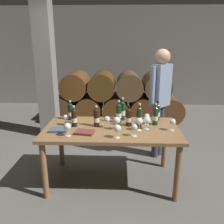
# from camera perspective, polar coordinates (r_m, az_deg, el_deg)

# --- Properties ---
(ground_plane) EXTENTS (14.00, 14.00, 0.00)m
(ground_plane) POSITION_cam_1_polar(r_m,az_deg,el_deg) (3.23, -0.13, -16.69)
(ground_plane) COLOR #66635E
(cellar_back_wall) EXTENTS (10.00, 0.24, 2.80)m
(cellar_back_wall) POSITION_cam_1_polar(r_m,az_deg,el_deg) (6.91, 1.23, 13.60)
(cellar_back_wall) COLOR gray
(cellar_back_wall) RESTS_ON ground_plane
(barrel_stack) EXTENTS (3.12, 0.90, 1.15)m
(barrel_stack) POSITION_cam_1_polar(r_m,az_deg,el_deg) (5.44, 0.92, 3.60)
(barrel_stack) COLOR brown
(barrel_stack) RESTS_ON ground_plane
(stone_pillar) EXTENTS (0.32, 0.32, 2.60)m
(stone_pillar) POSITION_cam_1_polar(r_m,az_deg,el_deg) (4.55, -16.20, 10.02)
(stone_pillar) COLOR gray
(stone_pillar) RESTS_ON ground_plane
(dining_table) EXTENTS (1.70, 0.90, 0.76)m
(dining_table) POSITION_cam_1_polar(r_m,az_deg,el_deg) (2.92, -0.14, -5.67)
(dining_table) COLOR olive
(dining_table) RESTS_ON ground_plane
(wine_bottle_0) EXTENTS (0.07, 0.07, 0.31)m
(wine_bottle_0) POSITION_cam_1_polar(r_m,az_deg,el_deg) (2.91, 6.86, -1.16)
(wine_bottle_0) COLOR #19381E
(wine_bottle_0) RESTS_ON dining_table
(wine_bottle_1) EXTENTS (0.07, 0.07, 0.28)m
(wine_bottle_1) POSITION_cam_1_polar(r_m,az_deg,el_deg) (3.21, -10.38, 0.16)
(wine_bottle_1) COLOR black
(wine_bottle_1) RESTS_ON dining_table
(wine_bottle_2) EXTENTS (0.07, 0.07, 0.28)m
(wine_bottle_2) POSITION_cam_1_polar(r_m,az_deg,el_deg) (3.20, 11.32, 0.07)
(wine_bottle_2) COLOR #19381E
(wine_bottle_2) RESTS_ON dining_table
(wine_bottle_3) EXTENTS (0.07, 0.07, 0.32)m
(wine_bottle_3) POSITION_cam_1_polar(r_m,az_deg,el_deg) (3.15, 2.67, 0.41)
(wine_bottle_3) COLOR #19381E
(wine_bottle_3) RESTS_ON dining_table
(wine_bottle_4) EXTENTS (0.07, 0.07, 0.29)m
(wine_bottle_4) POSITION_cam_1_polar(r_m,az_deg,el_deg) (3.02, 10.84, -0.86)
(wine_bottle_4) COLOR #19381E
(wine_bottle_4) RESTS_ON dining_table
(wine_bottle_5) EXTENTS (0.07, 0.07, 0.31)m
(wine_bottle_5) POSITION_cam_1_polar(r_m,az_deg,el_deg) (3.05, 1.70, -0.22)
(wine_bottle_5) COLOR #19381E
(wine_bottle_5) RESTS_ON dining_table
(wine_bottle_6) EXTENTS (0.07, 0.07, 0.27)m
(wine_bottle_6) POSITION_cam_1_polar(r_m,az_deg,el_deg) (2.92, 4.20, -1.28)
(wine_bottle_6) COLOR black
(wine_bottle_6) RESTS_ON dining_table
(wine_bottle_7) EXTENTS (0.07, 0.07, 0.28)m
(wine_bottle_7) POSITION_cam_1_polar(r_m,az_deg,el_deg) (2.94, -9.48, -1.34)
(wine_bottle_7) COLOR black
(wine_bottle_7) RESTS_ON dining_table
(wine_bottle_8) EXTENTS (0.07, 0.07, 0.27)m
(wine_bottle_8) POSITION_cam_1_polar(r_m,az_deg,el_deg) (2.91, -3.94, -1.34)
(wine_bottle_8) COLOR black
(wine_bottle_8) RESTS_ON dining_table
(wine_glass_0) EXTENTS (0.08, 0.08, 0.15)m
(wine_glass_0) POSITION_cam_1_polar(r_m,az_deg,el_deg) (2.86, 14.93, -2.47)
(wine_glass_0) COLOR white
(wine_glass_0) RESTS_ON dining_table
(wine_glass_1) EXTENTS (0.09, 0.09, 0.17)m
(wine_glass_1) POSITION_cam_1_polar(r_m,az_deg,el_deg) (2.83, 8.77, -2.11)
(wine_glass_1) COLOR white
(wine_glass_1) RESTS_ON dining_table
(wine_glass_2) EXTENTS (0.09, 0.09, 0.16)m
(wine_glass_2) POSITION_cam_1_polar(r_m,az_deg,el_deg) (2.80, 1.21, -2.20)
(wine_glass_2) COLOR white
(wine_glass_2) RESTS_ON dining_table
(wine_glass_3) EXTENTS (0.09, 0.09, 0.16)m
(wine_glass_3) POSITION_cam_1_polar(r_m,az_deg,el_deg) (2.55, 1.34, -4.20)
(wine_glass_3) COLOR white
(wine_glass_3) RESTS_ON dining_table
(wine_glass_4) EXTENTS (0.09, 0.09, 0.16)m
(wine_glass_4) POSITION_cam_1_polar(r_m,az_deg,el_deg) (2.65, -11.13, -3.69)
(wine_glass_4) COLOR white
(wine_glass_4) RESTS_ON dining_table
(wine_glass_5) EXTENTS (0.08, 0.08, 0.15)m
(wine_glass_5) POSITION_cam_1_polar(r_m,az_deg,el_deg) (2.86, -1.25, -1.92)
(wine_glass_5) COLOR white
(wine_glass_5) RESTS_ON dining_table
(wine_glass_6) EXTENTS (0.07, 0.07, 0.15)m
(wine_glass_6) POSITION_cam_1_polar(r_m,az_deg,el_deg) (3.05, -9.44, -1.01)
(wine_glass_6) COLOR white
(wine_glass_6) RESTS_ON dining_table
(wine_glass_7) EXTENTS (0.08, 0.08, 0.15)m
(wine_glass_7) POSITION_cam_1_polar(r_m,az_deg,el_deg) (3.00, 8.73, -1.24)
(wine_glass_7) COLOR white
(wine_glass_7) RESTS_ON dining_table
(wine_glass_8) EXTENTS (0.07, 0.07, 0.15)m
(wine_glass_8) POSITION_cam_1_polar(r_m,az_deg,el_deg) (3.00, -11.53, -1.42)
(wine_glass_8) COLOR white
(wine_glass_8) RESTS_ON dining_table
(wine_glass_9) EXTENTS (0.07, 0.07, 0.15)m
(wine_glass_9) POSITION_cam_1_polar(r_m,az_deg,el_deg) (2.61, 5.67, -3.97)
(wine_glass_9) COLOR white
(wine_glass_9) RESTS_ON dining_table
(wine_glass_10) EXTENTS (0.09, 0.09, 0.16)m
(wine_glass_10) POSITION_cam_1_polar(r_m,az_deg,el_deg) (2.79, 6.88, -2.42)
(wine_glass_10) COLOR white
(wine_glass_10) RESTS_ON dining_table
(tasting_notebook) EXTENTS (0.22, 0.17, 0.03)m
(tasting_notebook) POSITION_cam_1_polar(r_m,az_deg,el_deg) (2.86, -13.23, -4.35)
(tasting_notebook) COLOR #4C5670
(tasting_notebook) RESTS_ON dining_table
(leather_ledger) EXTENTS (0.24, 0.19, 0.03)m
(leather_ledger) POSITION_cam_1_polar(r_m,az_deg,el_deg) (2.73, -6.90, -5.05)
(leather_ledger) COLOR brown
(leather_ledger) RESTS_ON dining_table
(sommelier_presenting) EXTENTS (0.37, 0.38, 1.72)m
(sommelier_presenting) POSITION_cam_1_polar(r_m,az_deg,el_deg) (3.58, 12.00, 4.48)
(sommelier_presenting) COLOR #383842
(sommelier_presenting) RESTS_ON ground_plane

